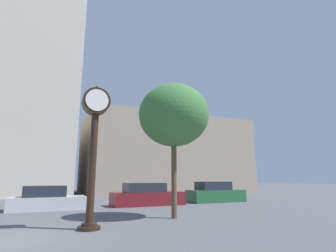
{
  "coord_description": "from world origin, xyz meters",
  "views": [
    {
      "loc": [
        0.99,
        -8.99,
        1.66
      ],
      "look_at": [
        10.01,
        10.8,
        6.11
      ],
      "focal_mm": 28.0,
      "sensor_mm": 36.0,
      "label": 1
    }
  ],
  "objects_px": {
    "car_maroon": "(147,196)",
    "bare_tree": "(174,115)",
    "car_silver": "(47,200)",
    "street_clock": "(94,135)",
    "car_green": "(215,193)"
  },
  "relations": [
    {
      "from": "street_clock",
      "to": "car_maroon",
      "type": "distance_m",
      "value": 8.95
    },
    {
      "from": "street_clock",
      "to": "bare_tree",
      "type": "distance_m",
      "value": 4.2
    },
    {
      "from": "street_clock",
      "to": "car_green",
      "type": "bearing_deg",
      "value": 36.18
    },
    {
      "from": "car_maroon",
      "to": "bare_tree",
      "type": "bearing_deg",
      "value": -99.0
    },
    {
      "from": "street_clock",
      "to": "car_silver",
      "type": "xyz_separation_m",
      "value": [
        -1.32,
        7.14,
        -2.7
      ]
    },
    {
      "from": "street_clock",
      "to": "car_silver",
      "type": "distance_m",
      "value": 7.74
    },
    {
      "from": "car_green",
      "to": "bare_tree",
      "type": "distance_m",
      "value": 9.93
    },
    {
      "from": "car_silver",
      "to": "bare_tree",
      "type": "height_order",
      "value": "bare_tree"
    },
    {
      "from": "car_maroon",
      "to": "car_green",
      "type": "bearing_deg",
      "value": 3.23
    },
    {
      "from": "car_silver",
      "to": "car_maroon",
      "type": "distance_m",
      "value": 5.98
    },
    {
      "from": "car_silver",
      "to": "car_green",
      "type": "relative_size",
      "value": 0.91
    },
    {
      "from": "car_green",
      "to": "car_silver",
      "type": "bearing_deg",
      "value": -177.76
    },
    {
      "from": "car_green",
      "to": "street_clock",
      "type": "bearing_deg",
      "value": -143.55
    },
    {
      "from": "street_clock",
      "to": "car_green",
      "type": "relative_size",
      "value": 1.16
    },
    {
      "from": "car_silver",
      "to": "car_maroon",
      "type": "xyz_separation_m",
      "value": [
        5.98,
        0.03,
        0.06
      ]
    }
  ]
}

